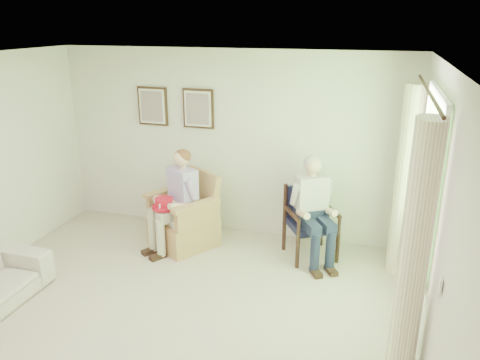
{
  "coord_description": "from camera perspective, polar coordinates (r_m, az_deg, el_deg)",
  "views": [
    {
      "loc": [
        1.95,
        -3.32,
        2.96
      ],
      "look_at": [
        0.37,
        1.99,
        1.05
      ],
      "focal_mm": 35.0,
      "sensor_mm": 36.0,
      "label": 1
    }
  ],
  "objects": [
    {
      "name": "window",
      "position": [
        4.75,
        22.0,
        0.76
      ],
      "size": [
        0.13,
        2.5,
        1.63
      ],
      "color": "#2D6B23",
      "rests_on": "right_wall"
    },
    {
      "name": "right_wall",
      "position": [
        3.75,
        23.39,
        -8.97
      ],
      "size": [
        0.04,
        5.5,
        2.6
      ],
      "primitive_type": "cube",
      "color": "silver",
      "rests_on": "ground"
    },
    {
      "name": "back_wall",
      "position": [
        6.59,
        -1.23,
        4.43
      ],
      "size": [
        5.0,
        0.04,
        2.6
      ],
      "primitive_type": "cube",
      "color": "silver",
      "rests_on": "ground"
    },
    {
      "name": "curtain_left",
      "position": [
        3.99,
        20.35,
        -9.26
      ],
      "size": [
        0.34,
        0.34,
        2.3
      ],
      "primitive_type": "cylinder",
      "color": "#FBF2C4",
      "rests_on": "ground"
    },
    {
      "name": "floor",
      "position": [
        4.86,
        -11.63,
        -18.99
      ],
      "size": [
        5.5,
        5.5,
        0.0
      ],
      "primitive_type": "plane",
      "color": "beige",
      "rests_on": "ground"
    },
    {
      "name": "wicker_armchair",
      "position": [
        6.5,
        -6.8,
        -5.11
      ],
      "size": [
        0.79,
        0.78,
        1.0
      ],
      "rotation": [
        0.0,
        0.0,
        -0.57
      ],
      "color": "tan",
      "rests_on": "ground"
    },
    {
      "name": "person_dark",
      "position": [
        5.93,
        8.7,
        -2.79
      ],
      "size": [
        0.4,
        0.63,
        1.33
      ],
      "rotation": [
        0.0,
        0.0,
        0.54
      ],
      "color": "#1B223D",
      "rests_on": "ground"
    },
    {
      "name": "wood_armchair",
      "position": [
        6.18,
        8.78,
        -4.67
      ],
      "size": [
        0.59,
        0.56,
        0.91
      ],
      "rotation": [
        0.0,
        0.0,
        0.54
      ],
      "color": "black",
      "rests_on": "ground"
    },
    {
      "name": "ceiling",
      "position": [
        3.87,
        -14.23,
        13.11
      ],
      "size": [
        5.0,
        5.5,
        0.02
      ],
      "primitive_type": "cube",
      "color": "white",
      "rests_on": "back_wall"
    },
    {
      "name": "curtain_right",
      "position": [
        5.8,
        19.43,
        -0.28
      ],
      "size": [
        0.34,
        0.34,
        2.3
      ],
      "primitive_type": "cylinder",
      "color": "#FBF2C4",
      "rests_on": "ground"
    },
    {
      "name": "red_hat",
      "position": [
        6.16,
        -9.22,
        -2.92
      ],
      "size": [
        0.32,
        0.32,
        0.14
      ],
      "color": "#B51224",
      "rests_on": "person_wicker"
    },
    {
      "name": "person_wicker",
      "position": [
        6.21,
        -7.44,
        -1.74
      ],
      "size": [
        0.4,
        0.63,
        1.33
      ],
      "rotation": [
        0.0,
        0.0,
        -0.57
      ],
      "color": "beige",
      "rests_on": "ground"
    },
    {
      "name": "framed_print_right",
      "position": [
        6.6,
        -5.13,
        8.65
      ],
      "size": [
        0.45,
        0.05,
        0.55
      ],
      "color": "#382114",
      "rests_on": "back_wall"
    },
    {
      "name": "framed_print_left",
      "position": [
        6.88,
        -10.62,
        8.84
      ],
      "size": [
        0.45,
        0.05,
        0.55
      ],
      "color": "#382114",
      "rests_on": "back_wall"
    }
  ]
}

